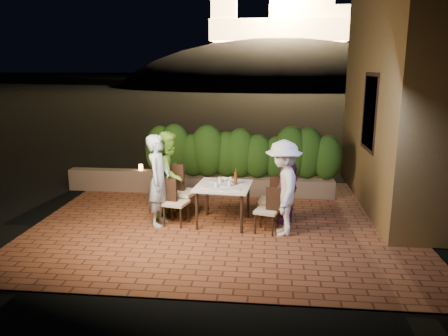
# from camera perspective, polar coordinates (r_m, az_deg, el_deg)

# --- Properties ---
(ground) EXTENTS (400.00, 400.00, 0.00)m
(ground) POSITION_cam_1_polar(r_m,az_deg,el_deg) (8.03, -0.24, -8.10)
(ground) COLOR black
(ground) RESTS_ON ground
(terrace_floor) EXTENTS (7.00, 6.00, 0.15)m
(terrace_floor) POSITION_cam_1_polar(r_m,az_deg,el_deg) (8.51, 0.12, -7.23)
(terrace_floor) COLOR brown
(terrace_floor) RESTS_ON ground
(building_wall) EXTENTS (1.60, 5.00, 5.00)m
(building_wall) POSITION_cam_1_polar(r_m,az_deg,el_deg) (9.85, 22.74, 9.88)
(building_wall) COLOR olive
(building_wall) RESTS_ON ground
(window_pane) EXTENTS (0.08, 1.00, 1.40)m
(window_pane) POSITION_cam_1_polar(r_m,az_deg,el_deg) (9.21, 18.67, 6.92)
(window_pane) COLOR black
(window_pane) RESTS_ON building_wall
(window_frame) EXTENTS (0.06, 1.15, 1.55)m
(window_frame) POSITION_cam_1_polar(r_m,az_deg,el_deg) (9.20, 18.60, 6.92)
(window_frame) COLOR black
(window_frame) RESTS_ON building_wall
(planter) EXTENTS (4.20, 0.55, 0.40)m
(planter) POSITION_cam_1_polar(r_m,az_deg,el_deg) (10.12, 2.27, -2.28)
(planter) COLOR brown
(planter) RESTS_ON ground
(hedge) EXTENTS (4.00, 0.70, 1.10)m
(hedge) POSITION_cam_1_polar(r_m,az_deg,el_deg) (9.95, 2.31, 1.89)
(hedge) COLOR #1F4111
(hedge) RESTS_ON planter
(parapet) EXTENTS (2.20, 0.30, 0.50)m
(parapet) POSITION_cam_1_polar(r_m,az_deg,el_deg) (10.71, -13.96, -1.52)
(parapet) COLOR brown
(parapet) RESTS_ON ground
(hill) EXTENTS (52.00, 40.00, 22.00)m
(hill) POSITION_cam_1_polar(r_m,az_deg,el_deg) (67.80, 6.91, 7.20)
(hill) COLOR black
(hill) RESTS_ON ground
(fortress) EXTENTS (26.00, 8.00, 8.00)m
(fortress) POSITION_cam_1_polar(r_m,az_deg,el_deg) (67.88, 7.27, 19.47)
(fortress) COLOR #FFCC7A
(fortress) RESTS_ON hill
(dining_table) EXTENTS (1.08, 1.08, 0.75)m
(dining_table) POSITION_cam_1_polar(r_m,az_deg,el_deg) (8.17, -0.07, -4.77)
(dining_table) COLOR white
(dining_table) RESTS_ON ground
(plate_nw) EXTENTS (0.24, 0.24, 0.01)m
(plate_nw) POSITION_cam_1_polar(r_m,az_deg,el_deg) (7.93, -2.27, -2.47)
(plate_nw) COLOR white
(plate_nw) RESTS_ON dining_table
(plate_sw) EXTENTS (0.19, 0.19, 0.01)m
(plate_sw) POSITION_cam_1_polar(r_m,az_deg,el_deg) (8.34, -1.59, -1.68)
(plate_sw) COLOR white
(plate_sw) RESTS_ON dining_table
(plate_ne) EXTENTS (0.23, 0.23, 0.01)m
(plate_ne) POSITION_cam_1_polar(r_m,az_deg,el_deg) (7.79, 1.46, -2.74)
(plate_ne) COLOR white
(plate_ne) RESTS_ON dining_table
(plate_se) EXTENTS (0.20, 0.20, 0.01)m
(plate_se) POSITION_cam_1_polar(r_m,az_deg,el_deg) (8.22, 1.98, -1.90)
(plate_se) COLOR white
(plate_se) RESTS_ON dining_table
(plate_centre) EXTENTS (0.25, 0.25, 0.01)m
(plate_centre) POSITION_cam_1_polar(r_m,az_deg,el_deg) (8.02, 0.05, -2.27)
(plate_centre) COLOR white
(plate_centre) RESTS_ON dining_table
(plate_front) EXTENTS (0.21, 0.21, 0.01)m
(plate_front) POSITION_cam_1_polar(r_m,az_deg,el_deg) (7.73, 0.07, -2.87)
(plate_front) COLOR white
(plate_front) RESTS_ON dining_table
(glass_nw) EXTENTS (0.06, 0.06, 0.10)m
(glass_nw) POSITION_cam_1_polar(r_m,az_deg,el_deg) (7.90, -1.06, -2.20)
(glass_nw) COLOR silver
(glass_nw) RESTS_ON dining_table
(glass_sw) EXTENTS (0.06, 0.06, 0.10)m
(glass_sw) POSITION_cam_1_polar(r_m,az_deg,el_deg) (8.23, -0.53, -1.55)
(glass_sw) COLOR silver
(glass_sw) RESTS_ON dining_table
(glass_ne) EXTENTS (0.06, 0.06, 0.11)m
(glass_ne) POSITION_cam_1_polar(r_m,az_deg,el_deg) (7.97, 0.70, -2.01)
(glass_ne) COLOR silver
(glass_ne) RESTS_ON dining_table
(glass_se) EXTENTS (0.07, 0.07, 0.12)m
(glass_se) POSITION_cam_1_polar(r_m,az_deg,el_deg) (8.18, 0.88, -1.60)
(glass_se) COLOR silver
(glass_se) RESTS_ON dining_table
(beer_bottle) EXTENTS (0.06, 0.06, 0.30)m
(beer_bottle) POSITION_cam_1_polar(r_m,az_deg,el_deg) (8.06, 1.54, -1.13)
(beer_bottle) COLOR #552E0E
(beer_bottle) RESTS_ON dining_table
(bowl) EXTENTS (0.24, 0.24, 0.04)m
(bowl) POSITION_cam_1_polar(r_m,az_deg,el_deg) (8.38, -0.01, -1.48)
(bowl) COLOR white
(bowl) RESTS_ON dining_table
(chair_left_front) EXTENTS (0.49, 0.49, 0.88)m
(chair_left_front) POSITION_cam_1_polar(r_m,az_deg,el_deg) (8.14, -6.29, -4.42)
(chair_left_front) COLOR black
(chair_left_front) RESTS_ON ground
(chair_left_back) EXTENTS (0.62, 0.62, 1.05)m
(chair_left_back) POSITION_cam_1_polar(r_m,az_deg,el_deg) (8.52, -5.34, -3.01)
(chair_left_back) COLOR black
(chair_left_back) RESTS_ON ground
(chair_right_front) EXTENTS (0.48, 0.48, 0.84)m
(chair_right_front) POSITION_cam_1_polar(r_m,az_deg,el_deg) (7.77, 5.61, -5.45)
(chair_right_front) COLOR black
(chair_right_front) RESTS_ON ground
(chair_right_back) EXTENTS (0.46, 0.46, 0.90)m
(chair_right_back) POSITION_cam_1_polar(r_m,az_deg,el_deg) (8.25, 6.09, -4.12)
(chair_right_back) COLOR black
(chair_right_back) RESTS_ON ground
(diner_blue) EXTENTS (0.45, 0.65, 1.70)m
(diner_blue) POSITION_cam_1_polar(r_m,az_deg,el_deg) (8.09, -8.56, -1.62)
(diner_blue) COLOR #A8BFD9
(diner_blue) RESTS_ON ground
(diner_green) EXTENTS (0.77, 0.92, 1.69)m
(diner_green) POSITION_cam_1_polar(r_m,az_deg,el_deg) (8.55, -7.15, -0.80)
(diner_green) COLOR #87CC3F
(diner_green) RESTS_ON ground
(diner_white) EXTENTS (0.67, 1.11, 1.67)m
(diner_white) POSITION_cam_1_polar(r_m,az_deg,el_deg) (7.61, 7.72, -2.62)
(diner_white) COLOR white
(diner_white) RESTS_ON ground
(diner_purple) EXTENTS (0.68, 0.95, 1.50)m
(diner_purple) POSITION_cam_1_polar(r_m,az_deg,el_deg) (8.21, 8.27, -2.11)
(diner_purple) COLOR #6B235F
(diner_purple) RESTS_ON ground
(parapet_lamp) EXTENTS (0.10, 0.10, 0.14)m
(parapet_lamp) POSITION_cam_1_polar(r_m,az_deg,el_deg) (10.44, -10.82, 0.07)
(parapet_lamp) COLOR orange
(parapet_lamp) RESTS_ON parapet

